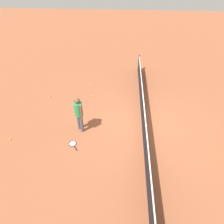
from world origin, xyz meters
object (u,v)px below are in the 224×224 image
Objects in this scene: player_near_side at (79,112)px; tennis_ball_baseline at (10,139)px; tennis_ball_stray_right at (93,96)px; tennis_ball_midcourt at (90,85)px; tennis_ball_by_net at (50,96)px; tennis_ball_stray_left at (74,102)px; tennis_ball_near_player at (80,111)px; tennis_racket_near_player at (73,144)px.

tennis_ball_baseline is at bearing -75.18° from player_near_side.
tennis_ball_stray_right is at bearing 175.94° from player_near_side.
tennis_ball_by_net is at bearing -56.95° from tennis_ball_midcourt.
tennis_ball_midcourt and tennis_ball_stray_left have the same top height.
tennis_ball_near_player is 2.10m from tennis_ball_by_net.
tennis_racket_near_player is 2.63m from tennis_ball_baseline.
tennis_ball_stray_left is (-0.69, -0.42, 0.00)m from tennis_ball_near_player.
tennis_ball_by_net is 2.35m from tennis_ball_midcourt.
player_near_side is 25.76× the size of tennis_ball_stray_left.
tennis_racket_near_player is (0.84, -0.19, -1.00)m from player_near_side.
tennis_ball_baseline and tennis_ball_stray_right have the same top height.
player_near_side reaches higher than tennis_racket_near_player.
tennis_racket_near_player is 3.32m from tennis_ball_stray_right.
tennis_ball_by_net is at bearing -85.57° from tennis_ball_stray_right.
player_near_side is at bearing 104.82° from tennis_ball_baseline.
player_near_side is 2.24m from tennis_ball_stray_left.
tennis_ball_baseline is at bearing -13.60° from tennis_ball_by_net.
tennis_ball_stray_right is (-0.57, 0.88, 0.00)m from tennis_ball_stray_left.
tennis_ball_by_net is 1.44m from tennis_ball_stray_left.
tennis_ball_by_net and tennis_ball_baseline have the same top height.
tennis_ball_midcourt is (-3.57, -0.12, -0.98)m from player_near_side.
tennis_ball_stray_left is at bearing 141.21° from tennis_ball_baseline.
tennis_ball_near_player is at bearing 59.05° from tennis_ball_by_net.
tennis_ball_stray_left is (-1.89, -0.70, -0.98)m from player_near_side.
tennis_ball_midcourt is at bearing -165.28° from tennis_ball_stray_right.
player_near_side reaches higher than tennis_ball_stray_right.
tennis_ball_midcourt and tennis_ball_baseline have the same top height.
tennis_ball_near_player and tennis_ball_by_net have the same top height.
tennis_racket_near_player is 3.65m from tennis_ball_by_net.
tennis_ball_midcourt is at bearing -178.14° from player_near_side.
player_near_side is at bearing 1.86° from tennis_ball_midcourt.
tennis_ball_by_net is (-3.12, -1.90, 0.02)m from tennis_racket_near_player.
tennis_ball_near_player is (-2.04, -0.09, 0.02)m from tennis_racket_near_player.
tennis_ball_stray_left is at bearing -159.65° from player_near_side.
player_near_side reaches higher than tennis_ball_by_net.
tennis_ball_stray_left is at bearing -148.68° from tennis_ball_near_player.
tennis_ball_near_player and tennis_ball_baseline have the same top height.
tennis_ball_stray_left is at bearing -19.22° from tennis_ball_midcourt.
player_near_side is 25.76× the size of tennis_ball_baseline.
tennis_ball_stray_right is at bearing 159.95° from tennis_ball_near_player.
tennis_ball_stray_right is at bearing 173.70° from tennis_racket_near_player.
player_near_side reaches higher than tennis_ball_baseline.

